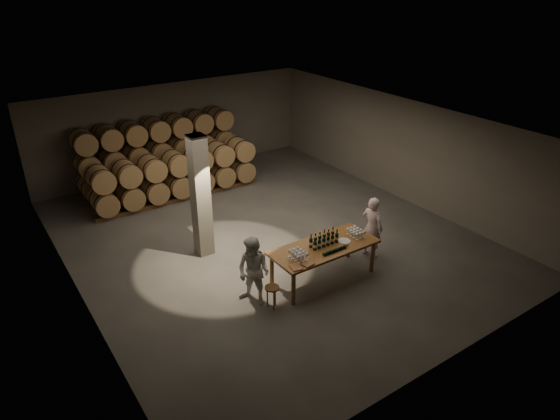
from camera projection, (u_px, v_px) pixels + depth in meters
room at (201, 197)px, 12.40m from camera, size 12.00×12.00×12.00m
tasting_table at (324, 250)px, 11.65m from camera, size 2.60×1.10×0.90m
barrel_stack_back at (158, 151)px, 16.71m from camera, size 5.48×0.95×2.31m
barrel_stack_front at (176, 174)px, 15.83m from camera, size 5.48×0.95×1.57m
bottle_cluster at (324, 240)px, 11.62m from camera, size 0.74×0.24×0.34m
lying_bottles at (335, 250)px, 11.36m from camera, size 0.74×0.07×0.07m
glass_cluster_left at (298, 253)px, 11.06m from camera, size 0.31×0.42×0.19m
glass_cluster_right at (356, 231)px, 12.00m from camera, size 0.31×0.42×0.18m
plate at (344, 241)px, 11.80m from camera, size 0.30×0.30×0.02m
notebook_near at (308, 264)px, 10.87m from camera, size 0.27×0.23×0.03m
notebook_corner at (296, 267)px, 10.77m from camera, size 0.27×0.32×0.02m
pen at (311, 264)px, 10.91m from camera, size 0.15×0.05×0.01m
stool at (272, 291)px, 10.80m from camera, size 0.32×0.32×0.53m
person_man at (372, 227)px, 12.61m from camera, size 0.51×0.67×1.64m
person_woman at (254, 271)px, 10.82m from camera, size 0.89×0.97×1.61m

